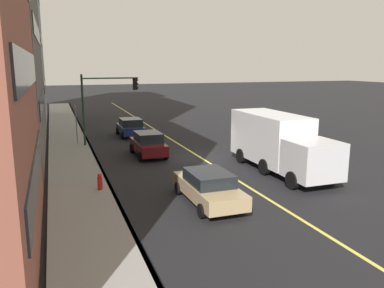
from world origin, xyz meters
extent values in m
plane|color=black|center=(0.00, 0.00, 0.00)|extent=(200.00, 200.00, 0.00)
cube|color=gray|center=(0.00, 8.02, 0.07)|extent=(80.00, 2.98, 0.15)
cube|color=slate|center=(0.00, 6.61, 0.07)|extent=(80.00, 0.16, 0.15)
cube|color=#D8CC4C|center=(0.00, 0.00, 0.01)|extent=(80.00, 0.16, 0.01)
cube|color=#262D38|center=(-10.33, 9.68, 2.63)|extent=(10.60, 0.06, 1.10)
cube|color=#262D38|center=(-10.33, 9.68, 5.91)|extent=(10.60, 0.06, 1.10)
cube|color=#262D38|center=(5.13, 9.68, 3.62)|extent=(14.17, 0.06, 1.10)
cube|color=#262D38|center=(5.13, 9.68, 8.15)|extent=(14.17, 0.06, 1.10)
cube|color=#262D38|center=(21.99, 9.68, 3.83)|extent=(11.35, 0.06, 1.10)
cube|color=#262D38|center=(21.99, 9.68, 8.62)|extent=(11.35, 0.06, 1.10)
cube|color=navy|center=(9.30, 2.83, 0.60)|extent=(3.93, 1.84, 0.60)
cube|color=black|center=(9.05, 2.83, 1.22)|extent=(2.09, 1.70, 0.63)
cylinder|color=black|center=(10.60, 3.74, 0.30)|extent=(0.60, 0.22, 0.60)
cylinder|color=black|center=(10.60, 1.93, 0.30)|extent=(0.60, 0.22, 0.60)
cylinder|color=black|center=(8.00, 3.74, 0.30)|extent=(0.60, 0.22, 0.60)
cylinder|color=black|center=(8.00, 1.93, 0.30)|extent=(0.60, 0.22, 0.60)
cube|color=#591116|center=(1.39, 3.13, 0.65)|extent=(4.14, 1.74, 0.69)
cube|color=black|center=(1.30, 3.13, 1.31)|extent=(2.16, 1.60, 0.63)
cylinder|color=black|center=(2.76, 3.99, 0.30)|extent=(0.60, 0.22, 0.60)
cylinder|color=black|center=(2.76, 2.28, 0.30)|extent=(0.60, 0.22, 0.60)
cylinder|color=black|center=(0.03, 3.99, 0.30)|extent=(0.60, 0.22, 0.60)
cylinder|color=black|center=(0.03, 2.28, 0.30)|extent=(0.60, 0.22, 0.60)
cube|color=tan|center=(-8.51, 2.76, 0.61)|extent=(4.67, 1.84, 0.62)
cube|color=black|center=(-8.57, 2.76, 1.19)|extent=(2.31, 1.69, 0.54)
cylinder|color=black|center=(-6.96, 3.66, 0.30)|extent=(0.60, 0.22, 0.60)
cylinder|color=black|center=(-6.96, 1.86, 0.30)|extent=(0.60, 0.22, 0.60)
cylinder|color=black|center=(-10.05, 3.66, 0.30)|extent=(0.60, 0.22, 0.60)
cylinder|color=black|center=(-10.05, 1.86, 0.30)|extent=(0.60, 0.22, 0.60)
cube|color=silver|center=(-8.08, -3.04, 1.40)|extent=(2.29, 2.39, 1.89)
cube|color=silver|center=(-3.91, -3.04, 1.84)|extent=(5.75, 2.39, 2.78)
cylinder|color=black|center=(-8.08, -4.18, 0.45)|extent=(0.90, 0.28, 0.90)
cylinder|color=black|center=(-8.08, -1.89, 0.45)|extent=(0.90, 0.28, 0.90)
cylinder|color=black|center=(-2.48, -4.18, 0.45)|extent=(0.90, 0.28, 0.90)
cylinder|color=black|center=(-2.48, -1.89, 0.45)|extent=(0.90, 0.28, 0.90)
cylinder|color=black|center=(-5.35, -4.18, 0.45)|extent=(0.90, 0.28, 0.90)
cylinder|color=black|center=(-5.35, -1.89, 0.45)|extent=(0.90, 0.28, 0.90)
cylinder|color=#1E3823|center=(5.77, 6.93, 2.69)|extent=(0.16, 0.16, 5.37)
cylinder|color=#1E3823|center=(5.77, 4.85, 5.07)|extent=(0.10, 4.15, 0.10)
cube|color=black|center=(5.77, 3.03, 4.62)|extent=(0.28, 0.30, 0.90)
sphere|color=red|center=(5.77, 2.85, 4.92)|extent=(0.18, 0.18, 0.18)
sphere|color=#392905|center=(5.77, 2.85, 4.62)|extent=(0.18, 0.18, 0.18)
sphere|color=black|center=(5.77, 2.85, 4.32)|extent=(0.18, 0.18, 0.18)
cylinder|color=slate|center=(6.71, 7.43, 1.59)|extent=(0.08, 0.08, 3.17)
cube|color=white|center=(6.71, 7.45, 2.97)|extent=(0.60, 0.02, 0.20)
cube|color=#DB5919|center=(6.71, 7.45, 2.62)|extent=(0.44, 0.02, 0.28)
cylinder|color=red|center=(-5.38, 7.13, 0.40)|extent=(0.24, 0.24, 0.80)
sphere|color=red|center=(-5.38, 7.13, 0.84)|extent=(0.20, 0.20, 0.20)
camera|label=1|loc=(-23.83, 9.01, 6.05)|focal=36.53mm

